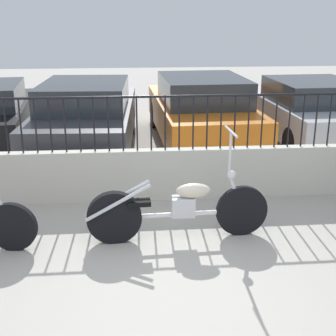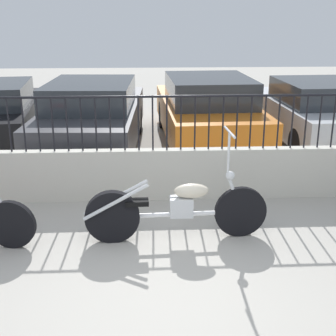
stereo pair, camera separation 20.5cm
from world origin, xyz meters
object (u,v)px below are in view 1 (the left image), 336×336
at_px(car_silver, 309,111).
at_px(car_dark_grey, 87,117).
at_px(motorcycle_white, 170,209).
at_px(car_orange, 201,110).

bearing_deg(car_silver, car_dark_grey, 91.62).
xyz_separation_m(car_dark_grey, car_silver, (4.61, 0.32, -0.03)).
bearing_deg(motorcycle_white, car_dark_grey, 105.40).
height_order(motorcycle_white, car_orange, car_orange).
xyz_separation_m(motorcycle_white, car_silver, (3.33, 4.25, 0.29)).
relative_size(motorcycle_white, car_silver, 0.54).
relative_size(car_orange, car_silver, 1.12).
distance_m(car_dark_grey, car_silver, 4.62).
bearing_deg(car_orange, motorcycle_white, 164.53).
bearing_deg(car_orange, car_dark_grey, 100.15).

